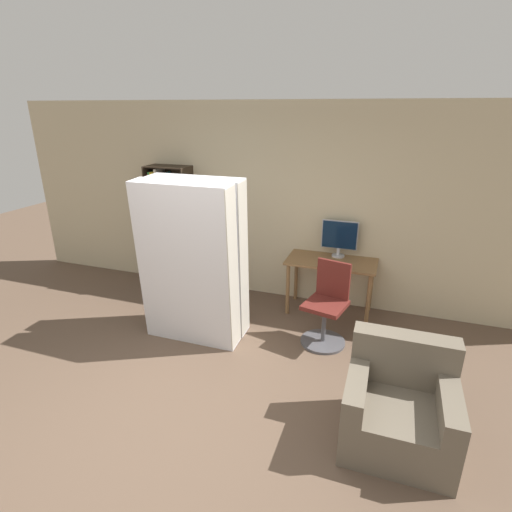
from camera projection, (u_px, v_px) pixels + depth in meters
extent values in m
plane|color=brown|center=(176.00, 419.00, 3.56)|extent=(16.00, 16.00, 0.00)
cube|color=#C6B793|center=(270.00, 204.00, 5.53)|extent=(8.00, 0.06, 2.70)
cube|color=brown|center=(331.00, 262.00, 5.17)|extent=(1.15, 0.58, 0.03)
cylinder|color=brown|center=(288.00, 289.00, 5.26)|extent=(0.05, 0.05, 0.71)
cylinder|color=brown|center=(368.00, 301.00, 4.94)|extent=(0.05, 0.05, 0.71)
cylinder|color=brown|center=(296.00, 276.00, 5.66)|extent=(0.05, 0.05, 0.71)
cylinder|color=brown|center=(371.00, 286.00, 5.35)|extent=(0.05, 0.05, 0.71)
cylinder|color=#B7B7BC|center=(338.00, 256.00, 5.31)|extent=(0.17, 0.17, 0.02)
cylinder|color=#B7B7BC|center=(338.00, 251.00, 5.29)|extent=(0.04, 0.04, 0.10)
cube|color=#B7B7BC|center=(340.00, 235.00, 5.21)|extent=(0.47, 0.02, 0.38)
cube|color=#0A1E38|center=(340.00, 235.00, 5.21)|extent=(0.44, 0.03, 0.36)
cylinder|color=#4C4C51|center=(323.00, 341.00, 4.70)|extent=(0.52, 0.52, 0.03)
cylinder|color=#4C4C51|center=(324.00, 324.00, 4.62)|extent=(0.05, 0.05, 0.44)
cube|color=#591E19|center=(325.00, 305.00, 4.54)|extent=(0.53, 0.53, 0.05)
cube|color=#591E19|center=(333.00, 279.00, 4.61)|extent=(0.39, 0.13, 0.45)
cube|color=#2D2319|center=(154.00, 226.00, 6.04)|extent=(0.02, 0.35, 1.83)
cube|color=#2D2319|center=(190.00, 230.00, 5.85)|extent=(0.02, 0.35, 1.83)
cube|color=#2D2319|center=(178.00, 225.00, 6.09)|extent=(0.63, 0.02, 1.83)
cube|color=#2D2319|center=(176.00, 283.00, 6.26)|extent=(0.59, 0.31, 0.02)
cube|color=#2D2319|center=(175.00, 266.00, 6.16)|extent=(0.59, 0.31, 0.02)
cube|color=#2D2319|center=(174.00, 247.00, 6.05)|extent=(0.59, 0.31, 0.02)
cube|color=#2D2319|center=(172.00, 228.00, 5.95)|extent=(0.59, 0.31, 0.02)
cube|color=#2D2319|center=(171.00, 208.00, 5.84)|extent=(0.59, 0.31, 0.02)
cube|color=#2D2319|center=(169.00, 188.00, 5.73)|extent=(0.59, 0.31, 0.02)
cube|color=#2D2319|center=(167.00, 167.00, 5.63)|extent=(0.59, 0.31, 0.02)
cube|color=teal|center=(161.00, 273.00, 6.30)|extent=(0.03, 0.24, 0.26)
cube|color=teal|center=(165.00, 275.00, 6.33)|extent=(0.03, 0.19, 0.17)
cube|color=#232328|center=(166.00, 274.00, 6.27)|extent=(0.04, 0.19, 0.25)
cube|color=red|center=(167.00, 277.00, 6.24)|extent=(0.04, 0.24, 0.18)
cube|color=#7A2D84|center=(170.00, 277.00, 6.24)|extent=(0.03, 0.18, 0.20)
cube|color=silver|center=(172.00, 277.00, 6.23)|extent=(0.02, 0.18, 0.20)
cube|color=#1E4C9E|center=(176.00, 276.00, 6.27)|extent=(0.03, 0.22, 0.21)
cube|color=teal|center=(177.00, 278.00, 6.24)|extent=(0.04, 0.26, 0.17)
cube|color=#287A38|center=(179.00, 276.00, 6.23)|extent=(0.03, 0.20, 0.23)
cube|color=#7A2D84|center=(158.00, 257.00, 6.18)|extent=(0.03, 0.24, 0.21)
cube|color=teal|center=(162.00, 257.00, 6.23)|extent=(0.02, 0.21, 0.19)
cube|color=brown|center=(162.00, 258.00, 6.18)|extent=(0.02, 0.26, 0.17)
cube|color=#287A38|center=(163.00, 256.00, 6.16)|extent=(0.02, 0.18, 0.24)
cube|color=silver|center=(159.00, 237.00, 6.12)|extent=(0.03, 0.23, 0.24)
cube|color=#7A2D84|center=(160.00, 239.00, 6.07)|extent=(0.04, 0.26, 0.20)
cube|color=red|center=(162.00, 240.00, 6.05)|extent=(0.02, 0.23, 0.19)
cube|color=#287A38|center=(163.00, 240.00, 6.04)|extent=(0.03, 0.23, 0.19)
cube|color=red|center=(167.00, 238.00, 6.07)|extent=(0.03, 0.18, 0.22)
cube|color=brown|center=(169.00, 240.00, 6.06)|extent=(0.02, 0.21, 0.17)
cube|color=teal|center=(171.00, 240.00, 6.05)|extent=(0.03, 0.25, 0.19)
cube|color=silver|center=(171.00, 242.00, 6.00)|extent=(0.03, 0.26, 0.18)
cube|color=gold|center=(158.00, 219.00, 6.04)|extent=(0.03, 0.19, 0.18)
cube|color=#232328|center=(159.00, 217.00, 6.00)|extent=(0.02, 0.19, 0.26)
cube|color=#232328|center=(159.00, 220.00, 5.97)|extent=(0.03, 0.21, 0.19)
cube|color=teal|center=(163.00, 218.00, 6.00)|extent=(0.03, 0.19, 0.23)
cube|color=red|center=(164.00, 220.00, 5.96)|extent=(0.03, 0.24, 0.21)
cube|color=orange|center=(166.00, 219.00, 5.92)|extent=(0.03, 0.20, 0.26)
cube|color=#1E4C9E|center=(153.00, 200.00, 5.87)|extent=(0.02, 0.19, 0.20)
cube|color=teal|center=(155.00, 200.00, 5.86)|extent=(0.02, 0.21, 0.20)
cube|color=red|center=(158.00, 199.00, 5.87)|extent=(0.03, 0.23, 0.22)
cube|color=gold|center=(161.00, 198.00, 5.89)|extent=(0.02, 0.19, 0.24)
cube|color=red|center=(152.00, 180.00, 5.78)|extent=(0.03, 0.20, 0.19)
cube|color=#287A38|center=(153.00, 179.00, 5.74)|extent=(0.03, 0.24, 0.22)
cube|color=gold|center=(155.00, 179.00, 5.73)|extent=(0.03, 0.24, 0.22)
cube|color=silver|center=(160.00, 177.00, 5.75)|extent=(0.03, 0.25, 0.26)
cube|color=silver|center=(161.00, 180.00, 5.72)|extent=(0.03, 0.21, 0.20)
cube|color=orange|center=(164.00, 180.00, 5.73)|extent=(0.03, 0.26, 0.20)
cube|color=teal|center=(167.00, 179.00, 5.74)|extent=(0.02, 0.21, 0.21)
cube|color=orange|center=(167.00, 181.00, 5.69)|extent=(0.02, 0.23, 0.18)
cube|color=silver|center=(187.00, 266.00, 4.44)|extent=(1.12, 0.35, 1.90)
cube|color=beige|center=(233.00, 272.00, 4.27)|extent=(0.01, 0.36, 1.86)
cube|color=silver|center=(200.00, 257.00, 4.72)|extent=(1.12, 0.32, 1.89)
cube|color=beige|center=(244.00, 262.00, 4.55)|extent=(0.01, 0.32, 1.86)
cube|color=#665B4C|center=(397.00, 423.00, 3.25)|extent=(0.85, 0.80, 0.40)
cube|color=#665B4C|center=(404.00, 358.00, 3.36)|extent=(0.85, 0.20, 0.45)
cube|color=#665B4C|center=(357.00, 383.00, 3.25)|extent=(0.16, 0.80, 0.20)
cube|color=#665B4C|center=(450.00, 403.00, 3.03)|extent=(0.16, 0.80, 0.20)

